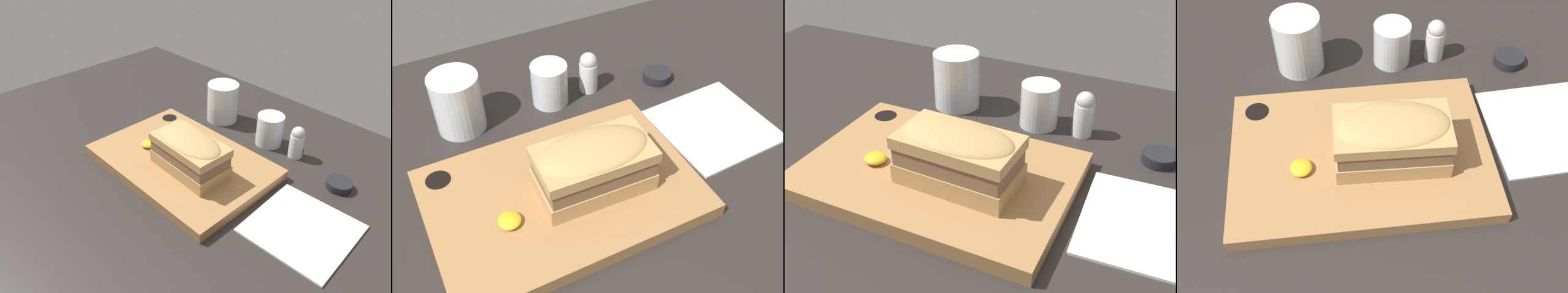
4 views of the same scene
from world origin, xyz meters
TOP-DOWN VIEW (x-y plane):
  - dining_table at (0.00, 0.00)cm, footprint 144.92×97.54cm
  - serving_board at (-8.39, 4.58)cm, footprint 37.45×25.78cm
  - sandwich at (-4.06, 2.91)cm, footprint 16.13×9.28cm
  - mustard_dollop at (-16.88, 1.93)cm, footprint 3.14×3.14cm
  - water_glass at (-16.51, 26.10)cm, footprint 7.97×7.97cm
  - wine_glass at (-0.82, 25.55)cm, footprint 6.29×6.29cm
  - napkin at (20.60, 7.27)cm, footprint 18.04×18.19cm
  - salt_shaker at (6.65, 25.61)cm, footprint 3.24×3.24cm
  - condiment_dish at (19.31, 22.56)cm, footprint 5.14×5.14cm

SIDE VIEW (x-z plane):
  - dining_table at x=0.00cm, z-range 0.00..2.00cm
  - napkin at x=20.60cm, z-range 2.00..2.40cm
  - condiment_dish at x=19.31cm, z-range 2.00..3.64cm
  - serving_board at x=-8.39cm, z-range 1.98..4.26cm
  - mustard_dollop at x=-16.88cm, z-range 4.23..5.49cm
  - wine_glass at x=-0.82cm, z-range 1.60..9.06cm
  - salt_shaker at x=6.65cm, z-range 2.06..9.65cm
  - water_glass at x=-16.51cm, z-range 1.34..11.30cm
  - sandwich at x=-4.06cm, z-range 4.54..12.67cm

